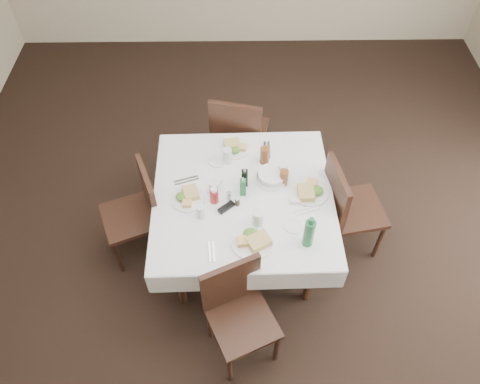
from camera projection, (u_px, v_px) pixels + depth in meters
The scene contains 33 objects.
ground_plane at pixel (253, 264), 4.16m from camera, with size 7.00×7.00×0.00m, color black.
room_shell at pixel (259, 119), 2.84m from camera, with size 6.04×7.04×2.80m.
dining_table at pixel (243, 201), 3.74m from camera, with size 1.45×1.45×0.76m.
chair_north at pixel (238, 132), 4.41m from camera, with size 0.58×0.58×1.01m.
chair_south at pixel (237, 307), 3.33m from camera, with size 0.58×0.58×0.93m.
chair_east at pixel (345, 205), 3.87m from camera, with size 0.54×0.54×0.99m.
chair_west at pixel (139, 208), 3.89m from camera, with size 0.57×0.57×0.93m.
meal_north at pixel (235, 147), 3.99m from camera, with size 0.26×0.26×0.06m.
meal_south at pixel (253, 240), 3.38m from camera, with size 0.31×0.31×0.07m.
meal_east at pixel (310, 191), 3.68m from camera, with size 0.30×0.30×0.07m.
meal_west at pixel (188, 197), 3.64m from camera, with size 0.27×0.27×0.06m.
side_plate_a at pixel (218, 160), 3.91m from camera, with size 0.17×0.17×0.01m.
side_plate_b at pixel (294, 226), 3.49m from camera, with size 0.14×0.14×0.01m.
water_n at pixel (227, 155), 3.86m from camera, with size 0.08×0.08×0.14m.
water_s at pixel (258, 219), 3.45m from camera, with size 0.08×0.08×0.15m.
water_e at pixel (283, 171), 3.76m from camera, with size 0.07×0.07×0.13m.
water_w at pixel (201, 211), 3.51m from camera, with size 0.06×0.06×0.11m.
iced_tea_a at pixel (265, 155), 3.85m from camera, with size 0.08×0.08×0.16m.
iced_tea_b at pixel (284, 177), 3.71m from camera, with size 0.07×0.07×0.14m.
bread_basket at pixel (272, 177), 3.76m from camera, with size 0.25×0.25×0.08m.
oil_cruet_dark at pixel (245, 177), 3.69m from camera, with size 0.05×0.05×0.20m.
oil_cruet_green at pixel (243, 187), 3.63m from camera, with size 0.05×0.05×0.20m.
ketchup_bottle at pixel (214, 195), 3.59m from camera, with size 0.07×0.07×0.15m.
salt_shaker at pixel (229, 196), 3.62m from camera, with size 0.04×0.04×0.08m.
pepper_shaker at pixel (237, 201), 3.59m from camera, with size 0.04×0.04×0.08m.
coffee_mug at pixel (215, 187), 3.68m from camera, with size 0.13×0.13×0.09m.
sunglasses at pixel (226, 207), 3.59m from camera, with size 0.14×0.12×0.03m.
green_bottle at pixel (309, 233), 3.30m from camera, with size 0.08×0.08×0.30m.
sugar_caddy at pixel (295, 201), 3.62m from camera, with size 0.09×0.05×0.04m.
cutlery_n at pixel (267, 150), 3.99m from camera, with size 0.05×0.21×0.01m.
cutlery_s at pixel (212, 251), 3.35m from camera, with size 0.06×0.18×0.01m.
cutlery_e at pixel (306, 209), 3.59m from camera, with size 0.21×0.11×0.01m.
cutlery_w at pixel (187, 180), 3.78m from camera, with size 0.21×0.11×0.01m.
Camera 1 is at (-0.15, -2.14, 3.63)m, focal length 35.00 mm.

